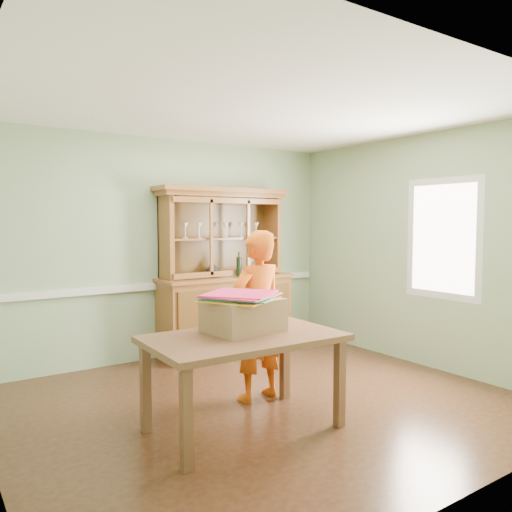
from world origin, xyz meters
TOP-DOWN VIEW (x-y plane):
  - floor at (0.00, 0.00)m, footprint 4.50×4.50m
  - ceiling at (0.00, 0.00)m, footprint 4.50×4.50m
  - wall_back at (0.00, 2.00)m, footprint 4.50×0.00m
  - wall_right at (2.25, 0.00)m, footprint 0.00×4.00m
  - wall_front at (0.00, -2.00)m, footprint 4.50×0.00m
  - chair_rail at (0.00, 1.98)m, footprint 4.41×0.05m
  - window_panel at (2.23, -0.30)m, footprint 0.03×0.96m
  - china_hutch at (0.63, 1.76)m, footprint 1.80×0.59m
  - dining_table at (-0.47, -0.38)m, footprint 1.57×0.97m
  - cardboard_box at (-0.40, -0.26)m, footprint 0.63×0.52m
  - kite_stack at (-0.43, -0.27)m, footprint 0.73×0.73m
  - person at (0.01, 0.12)m, footprint 0.62×0.44m

SIDE VIEW (x-z plane):
  - floor at x=0.00m, z-range 0.00..0.00m
  - dining_table at x=-0.47m, z-range 0.30..1.07m
  - china_hutch at x=0.63m, z-range -0.31..1.80m
  - person at x=0.01m, z-range 0.00..1.61m
  - chair_rail at x=0.00m, z-range 0.86..0.94m
  - cardboard_box at x=-0.40m, z-range 0.77..1.05m
  - kite_stack at x=-0.43m, z-range 1.05..1.10m
  - wall_back at x=0.00m, z-range -0.90..3.60m
  - wall_right at x=2.25m, z-range -0.65..3.35m
  - wall_front at x=0.00m, z-range -0.90..3.60m
  - window_panel at x=2.23m, z-range 0.82..2.18m
  - ceiling at x=0.00m, z-range 2.70..2.70m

